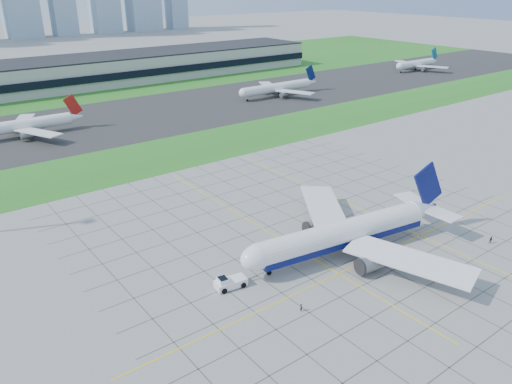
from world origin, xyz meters
TOP-DOWN VIEW (x-y plane):
  - ground at (0.00, 0.00)m, footprint 1400.00×1400.00m
  - grass_median at (0.00, 90.00)m, footprint 700.00×35.00m
  - asphalt_taxiway at (0.00, 145.00)m, footprint 700.00×75.00m
  - grass_far at (0.00, 255.00)m, footprint 700.00×145.00m
  - apron_markings at (0.43, 11.09)m, footprint 120.00×130.00m
  - terminal at (40.00, 229.87)m, footprint 260.00×43.00m
  - airliner at (-2.75, 3.73)m, footprint 55.56×55.91m
  - pushback_tug at (-31.11, 7.85)m, footprint 9.44×4.04m
  - crew_near at (-24.87, -6.66)m, footprint 0.47×0.63m
  - crew_far at (27.81, -14.35)m, footprint 1.07×1.08m
  - distant_jet_1 at (-35.07, 143.12)m, footprint 41.86×42.66m
  - distant_jet_2 at (90.38, 139.51)m, footprint 49.38×42.66m
  - distant_jet_3 at (216.56, 144.56)m, footprint 40.62×42.66m

SIDE VIEW (x-z plane):
  - ground at x=0.00m, z-range 0.00..0.00m
  - apron_markings at x=0.43m, z-range 0.00..0.03m
  - grass_median at x=0.00m, z-range 0.00..0.04m
  - grass_far at x=0.00m, z-range 0.00..0.04m
  - asphalt_taxiway at x=0.00m, z-range 0.01..0.05m
  - crew_near at x=-24.87m, z-range 0.00..1.56m
  - crew_far at x=27.81m, z-range 0.00..1.76m
  - pushback_tug at x=-31.11m, z-range -0.14..2.45m
  - distant_jet_3 at x=216.56m, z-range -2.55..11.52m
  - distant_jet_1 at x=-35.07m, z-range -2.55..11.52m
  - distant_jet_2 at x=90.38m, z-range -2.55..11.53m
  - airliner at x=-2.75m, z-range -3.98..13.58m
  - terminal at x=40.00m, z-range -0.01..15.79m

